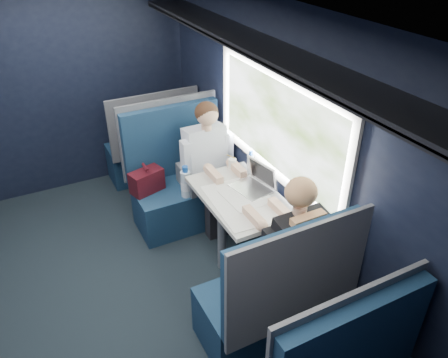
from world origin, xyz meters
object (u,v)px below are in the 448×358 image
seat_bay_far (273,300)px  laptop (256,181)px  man (210,161)px  seat_bay_near (180,184)px  cup (232,164)px  table (238,203)px  seat_row_front (152,148)px  bottle_small (251,163)px  woman (291,243)px

seat_bay_far → laptop: 1.07m
man → seat_bay_near: bearing=146.6°
seat_bay_far → cup: seat_bay_far is taller
table → seat_bay_far: seat_bay_far is taller
seat_row_front → man: bearing=-77.2°
bottle_small → cup: 0.19m
laptop → seat_bay_far: bearing=-112.9°
woman → laptop: size_ratio=3.55×
seat_bay_far → cup: (0.36, 1.31, 0.37)m
seat_bay_far → bottle_small: 1.34m
bottle_small → cup: bottle_small is taller
bottle_small → man: bearing=119.5°
table → cup: bearing=67.6°
laptop → bottle_small: size_ratio=1.69×
cup → man: bearing=113.7°
table → bottle_small: 0.45m
woman → cup: woman is taller
seat_row_front → seat_bay_far: bearing=-90.0°
table → laptop: 0.25m
table → laptop: bearing=11.3°
seat_bay_far → man: size_ratio=0.95×
woman → laptop: bearing=79.7°
seat_row_front → man: size_ratio=0.88×
table → bottle_small: bearing=45.4°
bottle_small → cup: (-0.11, 0.14, -0.05)m
seat_row_front → bottle_small: seat_row_front is taller
seat_bay_near → bottle_small: size_ratio=5.72×
seat_bay_near → laptop: (0.40, -0.83, 0.39)m
bottle_small → seat_bay_far: bearing=-112.1°
seat_bay_far → laptop: (0.39, 0.92, 0.39)m
table → seat_row_front: 1.82m
seat_bay_far → laptop: seat_bay_far is taller
laptop → cup: bearing=93.2°
seat_bay_far → seat_row_front: bearing=90.0°
man → seat_bay_far: bearing=-99.0°
man → cup: bearing=-66.3°
woman → table: bearing=95.5°
man → woman: bearing=-90.0°
laptop → seat_bay_near: bearing=115.7°
man → laptop: bearing=-78.3°
man → cup: man is taller
table → seat_bay_far: bearing=-101.8°
seat_row_front → woman: (0.25, -2.50, 0.32)m
man → laptop: (0.14, -0.66, 0.09)m
seat_bay_near → bottle_small: (0.49, -0.57, 0.42)m
bottle_small → table: bearing=-134.6°
table → woman: size_ratio=0.76×
laptop → cup: size_ratio=3.84×
woman → laptop: 0.76m
seat_bay_far → woman: bearing=33.8°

